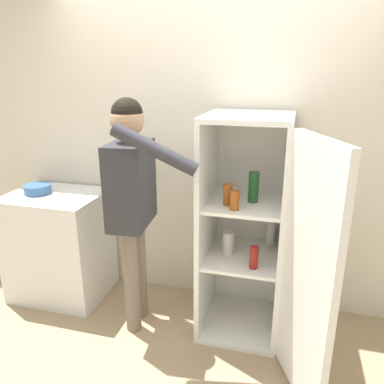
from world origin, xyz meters
name	(u,v)px	position (x,y,z in m)	size (l,w,h in m)	color
ground_plane	(178,370)	(0.00, 0.00, 0.00)	(12.00, 12.00, 0.00)	tan
wall_back	(212,151)	(0.00, 0.98, 1.27)	(7.00, 0.06, 2.55)	beige
refrigerator	(256,233)	(0.42, 0.53, 0.81)	(0.86, 1.19, 1.62)	white
person	(132,189)	(-0.45, 0.40, 1.10)	(0.69, 0.58, 1.72)	#726656
counter	(60,245)	(-1.25, 0.63, 0.46)	(0.77, 0.61, 0.92)	white
bowl	(38,189)	(-1.39, 0.62, 0.95)	(0.22, 0.22, 0.07)	#335B8E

